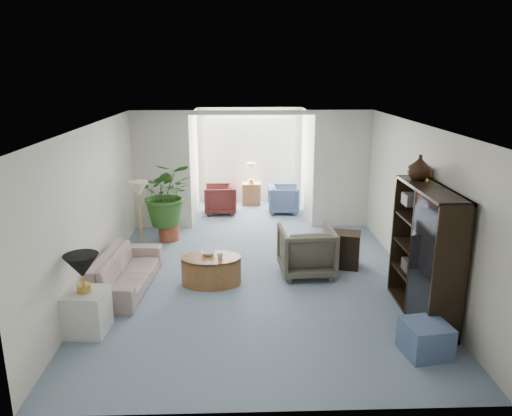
{
  "coord_description": "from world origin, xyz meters",
  "views": [
    {
      "loc": [
        -0.27,
        -7.14,
        3.27
      ],
      "look_at": [
        0.0,
        0.6,
        1.1
      ],
      "focal_mm": 34.42,
      "sensor_mm": 36.0,
      "label": 1
    }
  ],
  "objects_px": {
    "coffee_table": "(211,270)",
    "wingback_chair": "(306,251)",
    "coffee_bowl": "(208,253)",
    "sunroom_table": "(251,194)",
    "table_lamp": "(82,266)",
    "sunroom_chair_maroon": "(221,199)",
    "sunroom_chair_blue": "(284,199)",
    "cabinet_urn": "(420,167)",
    "ottoman": "(425,339)",
    "sofa": "(125,271)",
    "entertainment_cabinet": "(426,253)",
    "plant_pot": "(169,232)",
    "end_table": "(86,312)",
    "coffee_cup": "(220,256)",
    "side_table_dark": "(344,250)",
    "floor_lamp": "(139,189)",
    "framed_picture": "(423,180)"
  },
  "relations": [
    {
      "from": "sofa",
      "to": "wingback_chair",
      "type": "distance_m",
      "value": 2.92
    },
    {
      "from": "framed_picture",
      "to": "coffee_cup",
      "type": "distance_m",
      "value": 3.27
    },
    {
      "from": "framed_picture",
      "to": "wingback_chair",
      "type": "relative_size",
      "value": 0.56
    },
    {
      "from": "sofa",
      "to": "floor_lamp",
      "type": "relative_size",
      "value": 5.28
    },
    {
      "from": "wingback_chair",
      "to": "side_table_dark",
      "type": "bearing_deg",
      "value": -160.6
    },
    {
      "from": "wingback_chair",
      "to": "sunroom_table",
      "type": "height_order",
      "value": "wingback_chair"
    },
    {
      "from": "coffee_bowl",
      "to": "sunroom_chair_blue",
      "type": "xyz_separation_m",
      "value": [
        1.56,
        3.92,
        -0.15
      ]
    },
    {
      "from": "coffee_table",
      "to": "entertainment_cabinet",
      "type": "relative_size",
      "value": 0.52
    },
    {
      "from": "table_lamp",
      "to": "sunroom_chair_maroon",
      "type": "bearing_deg",
      "value": 74.38
    },
    {
      "from": "cabinet_urn",
      "to": "sunroom_chair_maroon",
      "type": "distance_m",
      "value": 5.75
    },
    {
      "from": "sofa",
      "to": "wingback_chair",
      "type": "relative_size",
      "value": 2.13
    },
    {
      "from": "sunroom_table",
      "to": "end_table",
      "type": "bearing_deg",
      "value": -110.12
    },
    {
      "from": "coffee_cup",
      "to": "ottoman",
      "type": "relative_size",
      "value": 0.19
    },
    {
      "from": "table_lamp",
      "to": "sunroom_chair_blue",
      "type": "height_order",
      "value": "table_lamp"
    },
    {
      "from": "cabinet_urn",
      "to": "sunroom_chair_blue",
      "type": "distance_m",
      "value": 5.14
    },
    {
      "from": "framed_picture",
      "to": "end_table",
      "type": "distance_m",
      "value": 5.08
    },
    {
      "from": "end_table",
      "to": "table_lamp",
      "type": "height_order",
      "value": "table_lamp"
    },
    {
      "from": "sofa",
      "to": "cabinet_urn",
      "type": "relative_size",
      "value": 5.49
    },
    {
      "from": "side_table_dark",
      "to": "sunroom_chair_maroon",
      "type": "distance_m",
      "value": 4.07
    },
    {
      "from": "framed_picture",
      "to": "wingback_chair",
      "type": "xyz_separation_m",
      "value": [
        -1.63,
        0.52,
        -1.29
      ]
    },
    {
      "from": "side_table_dark",
      "to": "framed_picture",
      "type": "bearing_deg",
      "value": -41.52
    },
    {
      "from": "cabinet_urn",
      "to": "plant_pot",
      "type": "xyz_separation_m",
      "value": [
        -3.92,
        2.75,
        -1.82
      ]
    },
    {
      "from": "table_lamp",
      "to": "coffee_bowl",
      "type": "height_order",
      "value": "table_lamp"
    },
    {
      "from": "coffee_bowl",
      "to": "sunroom_table",
      "type": "xyz_separation_m",
      "value": [
        0.81,
        4.67,
        -0.2
      ]
    },
    {
      "from": "coffee_cup",
      "to": "entertainment_cabinet",
      "type": "height_order",
      "value": "entertainment_cabinet"
    },
    {
      "from": "ottoman",
      "to": "entertainment_cabinet",
      "type": "bearing_deg",
      "value": 73.07
    },
    {
      "from": "ottoman",
      "to": "sunroom_chair_maroon",
      "type": "xyz_separation_m",
      "value": [
        -2.65,
        6.13,
        0.14
      ]
    },
    {
      "from": "end_table",
      "to": "entertainment_cabinet",
      "type": "bearing_deg",
      "value": 4.17
    },
    {
      "from": "table_lamp",
      "to": "cabinet_urn",
      "type": "bearing_deg",
      "value": 10.45
    },
    {
      "from": "side_table_dark",
      "to": "plant_pot",
      "type": "bearing_deg",
      "value": 155.22
    },
    {
      "from": "sofa",
      "to": "plant_pot",
      "type": "relative_size",
      "value": 4.75
    },
    {
      "from": "sofa",
      "to": "coffee_bowl",
      "type": "bearing_deg",
      "value": -76.7
    },
    {
      "from": "coffee_bowl",
      "to": "entertainment_cabinet",
      "type": "distance_m",
      "value": 3.28
    },
    {
      "from": "sunroom_chair_blue",
      "to": "ottoman",
      "type": "bearing_deg",
      "value": -168.85
    },
    {
      "from": "sofa",
      "to": "entertainment_cabinet",
      "type": "height_order",
      "value": "entertainment_cabinet"
    },
    {
      "from": "wingback_chair",
      "to": "sunroom_chair_blue",
      "type": "distance_m",
      "value": 3.69
    },
    {
      "from": "entertainment_cabinet",
      "to": "framed_picture",
      "type": "bearing_deg",
      "value": 76.21
    },
    {
      "from": "coffee_table",
      "to": "wingback_chair",
      "type": "xyz_separation_m",
      "value": [
        1.56,
        0.33,
        0.18
      ]
    },
    {
      "from": "framed_picture",
      "to": "floor_lamp",
      "type": "bearing_deg",
      "value": 161.76
    },
    {
      "from": "coffee_bowl",
      "to": "cabinet_urn",
      "type": "bearing_deg",
      "value": -13.6
    },
    {
      "from": "end_table",
      "to": "sunroom_table",
      "type": "relative_size",
      "value": 1.02
    },
    {
      "from": "floor_lamp",
      "to": "wingback_chair",
      "type": "xyz_separation_m",
      "value": [
        2.89,
        -0.96,
        -0.84
      ]
    },
    {
      "from": "coffee_bowl",
      "to": "sunroom_table",
      "type": "height_order",
      "value": "sunroom_table"
    },
    {
      "from": "coffee_bowl",
      "to": "side_table_dark",
      "type": "bearing_deg",
      "value": 13.04
    },
    {
      "from": "coffee_cup",
      "to": "coffee_table",
      "type": "bearing_deg",
      "value": 146.31
    },
    {
      "from": "coffee_bowl",
      "to": "wingback_chair",
      "type": "height_order",
      "value": "wingback_chair"
    },
    {
      "from": "entertainment_cabinet",
      "to": "ottoman",
      "type": "xyz_separation_m",
      "value": [
        -0.3,
        -0.99,
        -0.7
      ]
    },
    {
      "from": "floor_lamp",
      "to": "entertainment_cabinet",
      "type": "bearing_deg",
      "value": -29.5
    },
    {
      "from": "end_table",
      "to": "wingback_chair",
      "type": "xyz_separation_m",
      "value": [
        3.08,
        1.79,
        0.12
      ]
    },
    {
      "from": "side_table_dark",
      "to": "ottoman",
      "type": "height_order",
      "value": "side_table_dark"
    }
  ]
}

